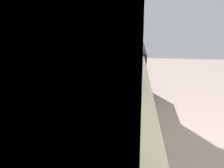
{
  "coord_description": "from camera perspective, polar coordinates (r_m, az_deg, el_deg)",
  "views": [
    {
      "loc": [
        -1.51,
        1.31,
        2.03
      ],
      "look_at": [
        -0.48,
        1.37,
        1.44
      ],
      "focal_mm": 31.23,
      "sensor_mm": 36.0,
      "label": 1
    }
  ],
  "objects": [
    {
      "name": "wall_back",
      "position": [
        1.69,
        -9.26,
        5.71
      ],
      "size": [
        4.47,
        0.12,
        2.69
      ],
      "primitive_type": "cube",
      "color": "beige",
      "rests_on": "ground_plane"
    },
    {
      "name": "upper_cabinets",
      "position": [
        1.13,
        -4.3,
        17.22
      ],
      "size": [
        2.47,
        0.31,
        0.55
      ],
      "color": "beige"
    },
    {
      "name": "oven_range",
      "position": [
        3.53,
        3.64,
        3.59
      ],
      "size": [
        0.64,
        0.69,
        1.09
      ],
      "color": "black",
      "rests_on": "ground_plane"
    },
    {
      "name": "microwave",
      "position": [
        2.14,
        2.73,
        2.95
      ],
      "size": [
        0.53,
        0.33,
        0.31
      ],
      "color": "white",
      "rests_on": "counter_run"
    }
  ]
}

